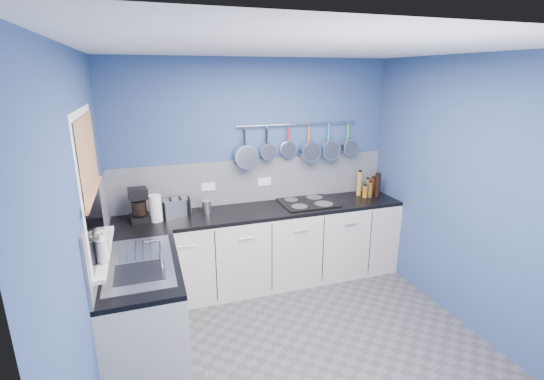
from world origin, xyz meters
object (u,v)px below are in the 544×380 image
hob (307,202)px  coffee_maker (139,205)px  paper_towel (156,208)px  toaster (176,207)px  soap_bottle_b (104,241)px  canister (207,207)px  soap_bottle_a (101,247)px

hob → coffee_maker: bearing=-180.0°
paper_towel → hob: paper_towel is taller
paper_towel → coffee_maker: bearing=160.3°
paper_towel → toaster: (0.20, 0.10, -0.05)m
soap_bottle_b → paper_towel: bearing=66.9°
coffee_maker → canister: 0.68m
canister → paper_towel: bearing=-171.8°
soap_bottle_a → soap_bottle_b: 0.18m
paper_towel → coffee_maker: size_ratio=0.82×
coffee_maker → canister: (0.67, 0.02, -0.10)m
paper_towel → hob: (1.68, 0.06, -0.13)m
soap_bottle_a → canister: size_ratio=1.75×
paper_towel → hob: bearing=1.9°
soap_bottle_b → canister: bearing=47.7°
soap_bottle_a → soap_bottle_b: bearing=90.0°
coffee_maker → toaster: 0.37m
soap_bottle_a → hob: soap_bottle_a is taller
coffee_maker → hob: size_ratio=0.54×
soap_bottle_a → soap_bottle_b: soap_bottle_a is taller
coffee_maker → canister: bearing=-5.8°
soap_bottle_a → toaster: (0.60, 1.22, -0.18)m
paper_towel → coffee_maker: (-0.16, 0.06, 0.03)m
paper_towel → hob: 1.68m
toaster → paper_towel: bearing=-170.5°
toaster → hob: 1.48m
hob → soap_bottle_a: bearing=-150.6°
toaster → hob: size_ratio=0.45×
paper_towel → toaster: 0.23m
soap_bottle_b → toaster: size_ratio=0.62×
paper_towel → coffee_maker: coffee_maker is taller
soap_bottle_a → soap_bottle_b: size_ratio=1.39×
canister → soap_bottle_a: bearing=-127.7°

